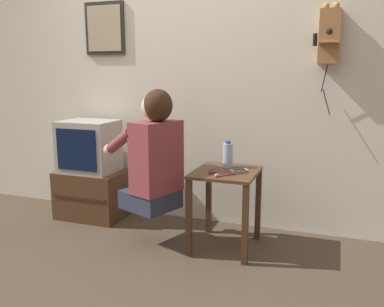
{
  "coord_description": "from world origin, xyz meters",
  "views": [
    {
      "loc": [
        1.28,
        -2.1,
        1.3
      ],
      "look_at": [
        0.29,
        0.65,
        0.72
      ],
      "focal_mm": 38.0,
      "sensor_mm": 36.0,
      "label": 1
    }
  ],
  "objects_px": {
    "television": "(89,146)",
    "framed_picture": "(105,28)",
    "toothbrush": "(224,175)",
    "water_bottle": "(228,155)",
    "cell_phone_held": "(213,171)",
    "person": "(154,154)",
    "wall_phone_antique": "(329,36)",
    "cell_phone_spare": "(239,170)"
  },
  "relations": [
    {
      "from": "television",
      "to": "toothbrush",
      "type": "bearing_deg",
      "value": -15.73
    },
    {
      "from": "cell_phone_held",
      "to": "framed_picture",
      "type": "bearing_deg",
      "value": 139.65
    },
    {
      "from": "wall_phone_antique",
      "to": "framed_picture",
      "type": "height_order",
      "value": "framed_picture"
    },
    {
      "from": "cell_phone_held",
      "to": "cell_phone_spare",
      "type": "distance_m",
      "value": 0.19
    },
    {
      "from": "television",
      "to": "cell_phone_held",
      "type": "xyz_separation_m",
      "value": [
        1.24,
        -0.29,
        -0.06
      ]
    },
    {
      "from": "television",
      "to": "wall_phone_antique",
      "type": "bearing_deg",
      "value": 6.09
    },
    {
      "from": "cell_phone_spare",
      "to": "water_bottle",
      "type": "distance_m",
      "value": 0.17
    },
    {
      "from": "wall_phone_antique",
      "to": "cell_phone_spare",
      "type": "relative_size",
      "value": 5.93
    },
    {
      "from": "cell_phone_held",
      "to": "toothbrush",
      "type": "xyz_separation_m",
      "value": [
        0.11,
        -0.09,
        0.0
      ]
    },
    {
      "from": "television",
      "to": "cell_phone_spare",
      "type": "distance_m",
      "value": 1.43
    },
    {
      "from": "person",
      "to": "television",
      "type": "height_order",
      "value": "person"
    },
    {
      "from": "wall_phone_antique",
      "to": "water_bottle",
      "type": "bearing_deg",
      "value": -154.32
    },
    {
      "from": "television",
      "to": "framed_picture",
      "type": "xyz_separation_m",
      "value": [
        0.05,
        0.25,
        1.03
      ]
    },
    {
      "from": "wall_phone_antique",
      "to": "cell_phone_held",
      "type": "bearing_deg",
      "value": -145.44
    },
    {
      "from": "framed_picture",
      "to": "cell_phone_spare",
      "type": "xyz_separation_m",
      "value": [
        1.36,
        -0.45,
        -1.08
      ]
    },
    {
      "from": "person",
      "to": "water_bottle",
      "type": "bearing_deg",
      "value": -42.5
    },
    {
      "from": "person",
      "to": "framed_picture",
      "type": "distance_m",
      "value": 1.37
    },
    {
      "from": "wall_phone_antique",
      "to": "cell_phone_held",
      "type": "relative_size",
      "value": 5.95
    },
    {
      "from": "cell_phone_held",
      "to": "toothbrush",
      "type": "bearing_deg",
      "value": -55.39
    },
    {
      "from": "television",
      "to": "water_bottle",
      "type": "bearing_deg",
      "value": -4.82
    },
    {
      "from": "framed_picture",
      "to": "cell_phone_spare",
      "type": "height_order",
      "value": "framed_picture"
    },
    {
      "from": "wall_phone_antique",
      "to": "framed_picture",
      "type": "bearing_deg",
      "value": 178.68
    },
    {
      "from": "person",
      "to": "water_bottle",
      "type": "height_order",
      "value": "person"
    },
    {
      "from": "water_bottle",
      "to": "person",
      "type": "bearing_deg",
      "value": -153.66
    },
    {
      "from": "framed_picture",
      "to": "water_bottle",
      "type": "relative_size",
      "value": 2.26
    },
    {
      "from": "person",
      "to": "cell_phone_spare",
      "type": "bearing_deg",
      "value": -54.39
    },
    {
      "from": "water_bottle",
      "to": "cell_phone_held",
      "type": "bearing_deg",
      "value": -108.99
    },
    {
      "from": "person",
      "to": "cell_phone_held",
      "type": "distance_m",
      "value": 0.46
    },
    {
      "from": "television",
      "to": "cell_phone_spare",
      "type": "relative_size",
      "value": 3.47
    },
    {
      "from": "cell_phone_held",
      "to": "cell_phone_spare",
      "type": "relative_size",
      "value": 1.0
    },
    {
      "from": "cell_phone_spare",
      "to": "water_bottle",
      "type": "xyz_separation_m",
      "value": [
        -0.11,
        0.09,
        0.09
      ]
    },
    {
      "from": "television",
      "to": "water_bottle",
      "type": "xyz_separation_m",
      "value": [
        1.3,
        -0.11,
        0.03
      ]
    },
    {
      "from": "water_bottle",
      "to": "toothbrush",
      "type": "height_order",
      "value": "water_bottle"
    },
    {
      "from": "toothbrush",
      "to": "water_bottle",
      "type": "bearing_deg",
      "value": -41.47
    },
    {
      "from": "cell_phone_spare",
      "to": "toothbrush",
      "type": "bearing_deg",
      "value": -55.02
    },
    {
      "from": "television",
      "to": "cell_phone_spare",
      "type": "bearing_deg",
      "value": -8.09
    },
    {
      "from": "cell_phone_spare",
      "to": "framed_picture",
      "type": "bearing_deg",
      "value": -143.41
    },
    {
      "from": "cell_phone_held",
      "to": "cell_phone_spare",
      "type": "height_order",
      "value": "same"
    },
    {
      "from": "television",
      "to": "framed_picture",
      "type": "distance_m",
      "value": 1.06
    },
    {
      "from": "wall_phone_antique",
      "to": "cell_phone_held",
      "type": "distance_m",
      "value": 1.31
    },
    {
      "from": "framed_picture",
      "to": "water_bottle",
      "type": "height_order",
      "value": "framed_picture"
    },
    {
      "from": "framed_picture",
      "to": "cell_phone_held",
      "type": "relative_size",
      "value": 3.38
    }
  ]
}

